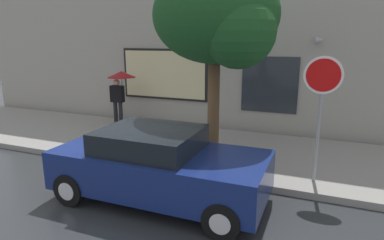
{
  "coord_description": "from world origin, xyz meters",
  "views": [
    {
      "loc": [
        3.88,
        -5.48,
        3.12
      ],
      "look_at": [
        0.94,
        1.8,
        1.2
      ],
      "focal_mm": 30.82,
      "sensor_mm": 36.0,
      "label": 1
    }
  ],
  "objects_px": {
    "parked_car": "(159,165)",
    "stop_sign": "(321,95)",
    "pedestrian_with_umbrella": "(120,83)",
    "street_tree": "(219,19)",
    "fire_hydrant": "(127,136)"
  },
  "relations": [
    {
      "from": "parked_car",
      "to": "stop_sign",
      "type": "distance_m",
      "value": 3.57
    },
    {
      "from": "street_tree",
      "to": "stop_sign",
      "type": "height_order",
      "value": "street_tree"
    },
    {
      "from": "parked_car",
      "to": "fire_hydrant",
      "type": "height_order",
      "value": "parked_car"
    },
    {
      "from": "fire_hydrant",
      "to": "street_tree",
      "type": "bearing_deg",
      "value": -0.96
    },
    {
      "from": "stop_sign",
      "to": "pedestrian_with_umbrella",
      "type": "bearing_deg",
      "value": 158.7
    },
    {
      "from": "parked_car",
      "to": "street_tree",
      "type": "xyz_separation_m",
      "value": [
        0.56,
        2.01,
        2.84
      ]
    },
    {
      "from": "parked_car",
      "to": "street_tree",
      "type": "relative_size",
      "value": 0.9
    },
    {
      "from": "fire_hydrant",
      "to": "stop_sign",
      "type": "relative_size",
      "value": 0.29
    },
    {
      "from": "fire_hydrant",
      "to": "street_tree",
      "type": "xyz_separation_m",
      "value": [
        2.62,
        -0.04,
        3.03
      ]
    },
    {
      "from": "parked_car",
      "to": "fire_hydrant",
      "type": "relative_size",
      "value": 5.34
    },
    {
      "from": "street_tree",
      "to": "stop_sign",
      "type": "relative_size",
      "value": 1.73
    },
    {
      "from": "pedestrian_with_umbrella",
      "to": "street_tree",
      "type": "distance_m",
      "value": 5.19
    },
    {
      "from": "street_tree",
      "to": "stop_sign",
      "type": "distance_m",
      "value": 2.76
    },
    {
      "from": "street_tree",
      "to": "pedestrian_with_umbrella",
      "type": "bearing_deg",
      "value": 152.13
    },
    {
      "from": "fire_hydrant",
      "to": "pedestrian_with_umbrella",
      "type": "xyz_separation_m",
      "value": [
        -1.65,
        2.22,
        1.14
      ]
    }
  ]
}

